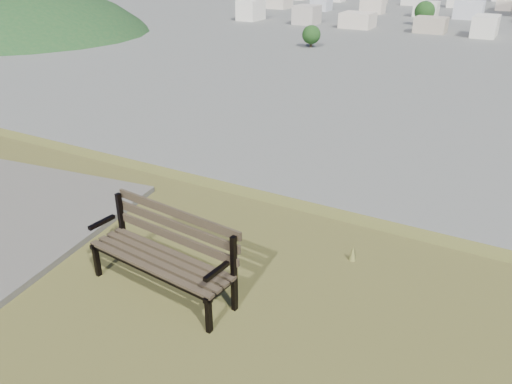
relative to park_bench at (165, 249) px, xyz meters
The scene contains 1 object.
park_bench is the anchor object (origin of this frame).
Camera 1 is at (3.75, -1.51, 28.20)m, focal length 35.00 mm.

